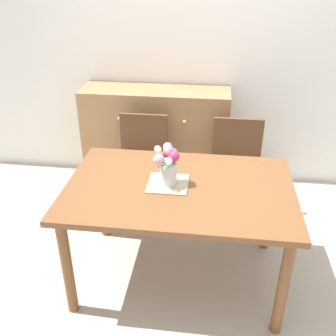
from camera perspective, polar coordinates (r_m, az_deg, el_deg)
ground_plane at (r=3.00m, az=1.47°, el=-15.36°), size 12.00×12.00×0.00m
back_wall at (r=3.82m, az=4.36°, el=18.23°), size 7.00×0.10×2.80m
dining_table at (r=2.58m, az=1.66°, el=-4.47°), size 1.48×0.98×0.77m
chair_left at (r=3.42m, az=-3.79°, el=1.33°), size 0.42×0.42×0.90m
chair_right at (r=3.37m, az=9.97°, el=0.52°), size 0.42×0.42×0.90m
dresser at (r=3.86m, az=-1.76°, el=4.41°), size 1.40×0.47×1.00m
placemat at (r=2.54m, az=0.00°, el=-2.30°), size 0.27×0.27×0.01m
flower_vase at (r=2.47m, az=-0.05°, el=0.83°), size 0.19×0.18×0.27m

